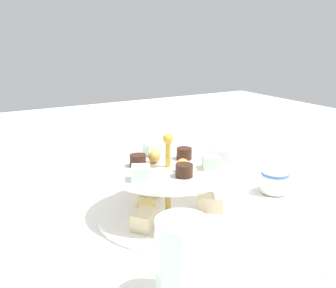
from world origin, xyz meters
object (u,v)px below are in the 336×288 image
tiered_serving_stand (168,192)px  water_glass_short_left (226,163)px  water_glass_tall_right (182,260)px  butter_knife_right (330,245)px  butter_knife_left (8,232)px  teacup_with_saucer (274,183)px

tiered_serving_stand → water_glass_short_left: (-0.21, -0.10, -0.01)m
water_glass_tall_right → butter_knife_right: size_ratio=0.66×
water_glass_short_left → butter_knife_left: water_glass_short_left is taller
tiered_serving_stand → water_glass_tall_right: tiered_serving_stand is taller
water_glass_tall_right → butter_knife_right: bearing=177.1°
water_glass_tall_right → butter_knife_left: bearing=-59.1°
water_glass_short_left → butter_knife_right: size_ratio=0.43×
butter_knife_left → water_glass_tall_right: bearing=38.8°
butter_knife_left → butter_knife_right: size_ratio=1.00×
tiered_serving_stand → teacup_with_saucer: (-0.25, 0.03, -0.02)m
teacup_with_saucer → butter_knife_left: 0.53m
water_glass_tall_right → water_glass_short_left: bearing=-135.5°
water_glass_short_left → butter_knife_right: 0.33m
tiered_serving_stand → butter_knife_right: size_ratio=1.59×
water_glass_tall_right → teacup_with_saucer: size_ratio=1.25×
tiered_serving_stand → butter_knife_left: (0.27, -0.08, -0.04)m
butter_knife_left → tiered_serving_stand: bearing=82.2°
teacup_with_saucer → butter_knife_left: (0.52, -0.11, -0.02)m
butter_knife_right → teacup_with_saucer: bearing=38.0°
water_glass_tall_right → teacup_with_saucer: water_glass_tall_right is taller
water_glass_tall_right → teacup_with_saucer: 0.39m
teacup_with_saucer → butter_knife_left: size_ratio=0.53×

